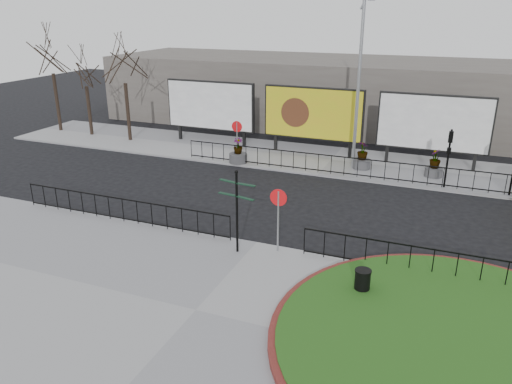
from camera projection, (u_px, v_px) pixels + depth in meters
The scene contains 24 objects.
ground at pixel (257, 245), 19.51m from camera, with size 90.00×90.00×0.00m, color black.
pavement_near at pixel (196, 312), 15.14m from camera, with size 30.00×10.00×0.12m, color gray.
pavement_far at pixel (331, 161), 29.92m from camera, with size 44.00×6.00×0.12m, color gray.
brick_edge at pixel (461, 347), 13.34m from camera, with size 10.40×10.40×0.18m, color maroon.
grass_lawn at pixel (461, 346), 13.33m from camera, with size 10.00×10.00×0.22m, color #234412.
railing_near_left at pixel (123, 210), 21.11m from camera, with size 10.00×0.10×1.10m, color black, non-canonical shape.
railing_near_right at pixel (433, 263), 16.74m from camera, with size 9.00×0.10×1.10m, color black, non-canonical shape.
railing_far at pixel (338, 165), 27.01m from camera, with size 18.00×0.10×1.10m, color black, non-canonical shape.
speed_sign_far at pixel (237, 133), 28.76m from camera, with size 0.64×0.07×2.47m.
speed_sign_near at pixel (278, 207), 18.15m from camera, with size 0.64×0.07×2.47m.
billboard_left at pixel (210, 106), 32.84m from camera, with size 6.20×0.31×4.10m.
billboard_mid at pixel (313, 114), 30.40m from camera, with size 6.20×0.31×4.10m.
billboard_right at pixel (434, 123), 27.95m from camera, with size 6.20×0.31×4.10m.
lamp_post at pixel (359, 84), 26.86m from camera, with size 0.74×0.18×9.23m.
signal_pole_a at pixel (449, 150), 24.62m from camera, with size 0.22×0.26×3.00m.
tree_left at pixel (126, 89), 33.13m from camera, with size 2.00×2.00×7.00m, color #2D2119, non-canonical shape.
tree_mid at pixel (87, 91), 34.75m from camera, with size 2.00×2.00×6.20m, color #2D2119, non-canonical shape.
tree_far at pixel (54, 79), 35.74m from camera, with size 2.00×2.00×7.50m, color #2D2119, non-canonical shape.
building_backdrop at pixel (365, 94), 37.76m from camera, with size 40.00×10.00×5.00m, color #605A54.
fingerpost_sign at pixel (237, 203), 18.06m from camera, with size 1.50×0.47×3.21m.
litter_bin at pixel (362, 282), 15.79m from camera, with size 0.53×0.53×0.88m.
planter_a at pixel (238, 154), 29.19m from camera, with size 1.05×1.05×1.47m.
planter_b at pixel (362, 158), 28.13m from camera, with size 1.00×1.00×1.57m.
planter_c at pixel (434, 166), 26.77m from camera, with size 0.94×0.94×1.54m.
Camera 1 is at (6.51, -16.30, 8.77)m, focal length 35.00 mm.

